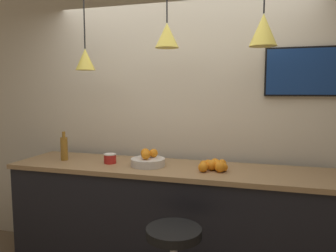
{
  "coord_description": "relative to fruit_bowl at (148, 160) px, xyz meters",
  "views": [
    {
      "loc": [
        0.77,
        -2.06,
        1.68
      ],
      "look_at": [
        0.0,
        0.58,
        1.37
      ],
      "focal_mm": 35.0,
      "sensor_mm": 36.0,
      "label": 1
    }
  ],
  "objects": [
    {
      "name": "back_wall",
      "position": [
        0.17,
        0.46,
        0.38
      ],
      "size": [
        8.0,
        0.06,
        2.9
      ],
      "color": "beige",
      "rests_on": "ground_plane"
    },
    {
      "name": "service_counter",
      "position": [
        0.17,
        0.02,
        -0.56
      ],
      "size": [
        2.78,
        0.66,
        1.02
      ],
      "color": "black",
      "rests_on": "ground_plane"
    },
    {
      "name": "fruit_bowl",
      "position": [
        0.0,
        0.0,
        0.0
      ],
      "size": [
        0.3,
        0.3,
        0.15
      ],
      "color": "beige",
      "rests_on": "service_counter"
    },
    {
      "name": "orange_pile",
      "position": [
        0.57,
        0.01,
        -0.01
      ],
      "size": [
        0.24,
        0.27,
        0.09
      ],
      "color": "orange",
      "rests_on": "service_counter"
    },
    {
      "name": "juice_bottle",
      "position": [
        -0.83,
        -0.0,
        0.07
      ],
      "size": [
        0.07,
        0.07,
        0.27
      ],
      "color": "olive",
      "rests_on": "service_counter"
    },
    {
      "name": "spread_jar",
      "position": [
        -0.36,
        -0.0,
        -0.0
      ],
      "size": [
        0.11,
        0.11,
        0.09
      ],
      "color": "red",
      "rests_on": "service_counter"
    },
    {
      "name": "pendant_lamp_left",
      "position": [
        -0.58,
        -0.01,
        0.88
      ],
      "size": [
        0.17,
        0.17,
        0.95
      ],
      "color": "black"
    },
    {
      "name": "pendant_lamp_middle",
      "position": [
        0.17,
        -0.01,
        1.05
      ],
      "size": [
        0.2,
        0.2,
        0.78
      ],
      "color": "black"
    },
    {
      "name": "pendant_lamp_right",
      "position": [
        0.93,
        -0.01,
        1.06
      ],
      "size": [
        0.21,
        0.21,
        0.8
      ],
      "color": "black"
    },
    {
      "name": "mounted_tv",
      "position": [
        1.3,
        0.41,
        0.76
      ],
      "size": [
        0.7,
        0.04,
        0.42
      ],
      "color": "black"
    }
  ]
}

